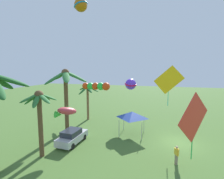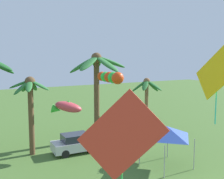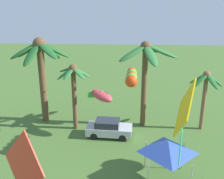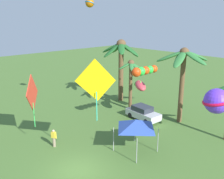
{
  "view_description": "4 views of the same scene",
  "coord_description": "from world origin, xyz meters",
  "px_view_note": "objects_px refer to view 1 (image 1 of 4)",
  "views": [
    {
      "loc": [
        -18.5,
        2.15,
        7.94
      ],
      "look_at": [
        -2.6,
        6.74,
        5.88
      ],
      "focal_mm": 26.95,
      "sensor_mm": 36.0,
      "label": 1
    },
    {
      "loc": [
        -11.32,
        -8.3,
        7.42
      ],
      "look_at": [
        -2.88,
        6.03,
        5.5
      ],
      "focal_mm": 43.43,
      "sensor_mm": 36.0,
      "label": 2
    },
    {
      "loc": [
        -1.69,
        -9.79,
        11.39
      ],
      "look_at": [
        -2.63,
        5.99,
        6.01
      ],
      "focal_mm": 43.04,
      "sensor_mm": 36.0,
      "label": 3
    },
    {
      "loc": [
        13.94,
        -9.35,
        10.93
      ],
      "look_at": [
        -1.8,
        5.13,
        4.83
      ],
      "focal_mm": 41.41,
      "sensor_mm": 36.0,
      "label": 4
    }
  ],
  "objects_px": {
    "parked_car_0": "(72,136)",
    "kite_fish_5": "(66,111)",
    "kite_tube_4": "(97,86)",
    "kite_ball_2": "(81,5)",
    "palm_tree_1": "(39,108)",
    "kite_diamond_0": "(194,118)",
    "palm_tree_3": "(66,83)",
    "spectator_0": "(176,155)",
    "festival_tent": "(132,115)",
    "kite_diamond_3": "(169,80)",
    "kite_ball_1": "(131,84)",
    "palm_tree_2": "(88,93)"
  },
  "relations": [
    {
      "from": "kite_fish_5",
      "to": "parked_car_0",
      "type": "bearing_deg",
      "value": -14.91
    },
    {
      "from": "kite_ball_2",
      "to": "spectator_0",
      "type": "bearing_deg",
      "value": -64.14
    },
    {
      "from": "palm_tree_1",
      "to": "kite_diamond_0",
      "type": "height_order",
      "value": "kite_diamond_0"
    },
    {
      "from": "kite_ball_1",
      "to": "kite_diamond_3",
      "type": "xyz_separation_m",
      "value": [
        -5.98,
        -5.22,
        1.09
      ]
    },
    {
      "from": "kite_diamond_3",
      "to": "kite_diamond_0",
      "type": "bearing_deg",
      "value": -168.42
    },
    {
      "from": "palm_tree_3",
      "to": "kite_tube_4",
      "type": "distance_m",
      "value": 4.76
    },
    {
      "from": "palm_tree_1",
      "to": "kite_ball_2",
      "type": "height_order",
      "value": "kite_ball_2"
    },
    {
      "from": "kite_tube_4",
      "to": "kite_fish_5",
      "type": "xyz_separation_m",
      "value": [
        -2.52,
        2.38,
        -2.36
      ]
    },
    {
      "from": "spectator_0",
      "to": "kite_diamond_3",
      "type": "relative_size",
      "value": 0.36
    },
    {
      "from": "festival_tent",
      "to": "kite_tube_4",
      "type": "relative_size",
      "value": 0.89
    },
    {
      "from": "festival_tent",
      "to": "kite_tube_4",
      "type": "distance_m",
      "value": 5.56
    },
    {
      "from": "kite_diamond_3",
      "to": "spectator_0",
      "type": "bearing_deg",
      "value": -173.17
    },
    {
      "from": "palm_tree_2",
      "to": "kite_diamond_3",
      "type": "relative_size",
      "value": 1.23
    },
    {
      "from": "palm_tree_1",
      "to": "kite_diamond_3",
      "type": "relative_size",
      "value": 1.36
    },
    {
      "from": "kite_diamond_0",
      "to": "kite_ball_1",
      "type": "xyz_separation_m",
      "value": [
        12.9,
        6.63,
        1.05
      ]
    },
    {
      "from": "palm_tree_1",
      "to": "kite_ball_1",
      "type": "height_order",
      "value": "kite_ball_1"
    },
    {
      "from": "kite_ball_1",
      "to": "kite_fish_5",
      "type": "height_order",
      "value": "kite_ball_1"
    },
    {
      "from": "festival_tent",
      "to": "kite_diamond_0",
      "type": "distance_m",
      "value": 9.13
    },
    {
      "from": "kite_ball_2",
      "to": "kite_diamond_0",
      "type": "bearing_deg",
      "value": -78.46
    },
    {
      "from": "palm_tree_1",
      "to": "festival_tent",
      "type": "bearing_deg",
      "value": -44.01
    },
    {
      "from": "kite_diamond_3",
      "to": "kite_ball_1",
      "type": "bearing_deg",
      "value": 41.09
    },
    {
      "from": "kite_tube_4",
      "to": "kite_fish_5",
      "type": "height_order",
      "value": "kite_tube_4"
    },
    {
      "from": "festival_tent",
      "to": "kite_fish_5",
      "type": "distance_m",
      "value": 7.78
    },
    {
      "from": "kite_diamond_3",
      "to": "kite_tube_4",
      "type": "distance_m",
      "value": 7.89
    },
    {
      "from": "parked_car_0",
      "to": "kite_fish_5",
      "type": "xyz_separation_m",
      "value": [
        -0.7,
        0.19,
        2.92
      ]
    },
    {
      "from": "kite_tube_4",
      "to": "kite_ball_2",
      "type": "bearing_deg",
      "value": -167.82
    },
    {
      "from": "palm_tree_1",
      "to": "parked_car_0",
      "type": "xyz_separation_m",
      "value": [
        3.16,
        -1.31,
        -3.72
      ]
    },
    {
      "from": "parked_car_0",
      "to": "kite_ball_1",
      "type": "height_order",
      "value": "kite_ball_1"
    },
    {
      "from": "kite_ball_1",
      "to": "kite_tube_4",
      "type": "xyz_separation_m",
      "value": [
        -8.19,
        2.33,
        0.44
      ]
    },
    {
      "from": "kite_diamond_0",
      "to": "kite_ball_2",
      "type": "relative_size",
      "value": 4.67
    },
    {
      "from": "kite_diamond_0",
      "to": "palm_tree_3",
      "type": "bearing_deg",
      "value": 66.2
    },
    {
      "from": "spectator_0",
      "to": "kite_diamond_3",
      "type": "bearing_deg",
      "value": 6.83
    },
    {
      "from": "parked_car_0",
      "to": "kite_diamond_3",
      "type": "height_order",
      "value": "kite_diamond_3"
    },
    {
      "from": "palm_tree_1",
      "to": "palm_tree_3",
      "type": "relative_size",
      "value": 0.76
    },
    {
      "from": "kite_ball_2",
      "to": "kite_fish_5",
      "type": "xyz_separation_m",
      "value": [
        3.75,
        3.73,
        -8.51
      ]
    },
    {
      "from": "parked_car_0",
      "to": "kite_diamond_0",
      "type": "relative_size",
      "value": 0.83
    },
    {
      "from": "palm_tree_2",
      "to": "spectator_0",
      "type": "relative_size",
      "value": 3.46
    },
    {
      "from": "spectator_0",
      "to": "kite_fish_5",
      "type": "relative_size",
      "value": 0.63
    },
    {
      "from": "palm_tree_2",
      "to": "kite_fish_5",
      "type": "xyz_separation_m",
      "value": [
        -9.06,
        -1.7,
        -0.48
      ]
    },
    {
      "from": "kite_ball_1",
      "to": "parked_car_0",
      "type": "bearing_deg",
      "value": 155.67
    },
    {
      "from": "palm_tree_1",
      "to": "palm_tree_3",
      "type": "bearing_deg",
      "value": 9.8
    },
    {
      "from": "palm_tree_2",
      "to": "kite_ball_2",
      "type": "distance_m",
      "value": 16.06
    },
    {
      "from": "kite_ball_2",
      "to": "kite_tube_4",
      "type": "xyz_separation_m",
      "value": [
        6.27,
        1.35,
        -6.15
      ]
    },
    {
      "from": "kite_diamond_0",
      "to": "kite_fish_5",
      "type": "relative_size",
      "value": 1.9
    },
    {
      "from": "parked_car_0",
      "to": "kite_diamond_3",
      "type": "bearing_deg",
      "value": -67.54
    },
    {
      "from": "festival_tent",
      "to": "spectator_0",
      "type": "bearing_deg",
      "value": -139.12
    },
    {
      "from": "kite_fish_5",
      "to": "kite_diamond_0",
      "type": "bearing_deg",
      "value": -100.94
    },
    {
      "from": "kite_ball_1",
      "to": "kite_diamond_3",
      "type": "distance_m",
      "value": 8.01
    },
    {
      "from": "palm_tree_3",
      "to": "spectator_0",
      "type": "distance_m",
      "value": 14.46
    },
    {
      "from": "kite_ball_1",
      "to": "festival_tent",
      "type": "bearing_deg",
      "value": -168.05
    }
  ]
}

